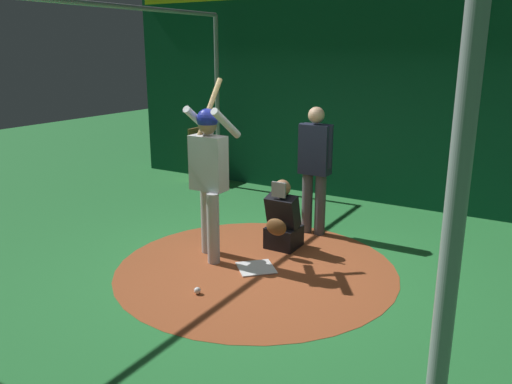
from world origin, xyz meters
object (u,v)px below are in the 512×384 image
at_px(baseball_0, 197,291).
at_px(batter, 209,168).
at_px(umpire, 315,164).
at_px(catcher, 283,222).
at_px(bat_rack, 203,154).
at_px(home_plate, 256,268).

bearing_deg(baseball_0, batter, -152.36).
bearing_deg(umpire, catcher, -7.65).
bearing_deg(umpire, bat_rack, -118.77).
bearing_deg(bat_rack, home_plate, 44.35).
bearing_deg(catcher, umpire, 172.35).
xyz_separation_m(home_plate, baseball_0, (0.89, -0.20, 0.03)).
xyz_separation_m(catcher, umpire, (-0.73, 0.10, 0.65)).
bearing_deg(bat_rack, baseball_0, 35.77).
bearing_deg(batter, catcher, 138.69).
height_order(umpire, baseball_0, umpire).
xyz_separation_m(catcher, bat_rack, (-2.51, -3.14, 0.13)).
relative_size(catcher, baseball_0, 12.54).
distance_m(bat_rack, baseball_0, 5.14).
bearing_deg(home_plate, catcher, -176.69).
distance_m(catcher, baseball_0, 1.67).
relative_size(catcher, bat_rack, 0.88).
bearing_deg(umpire, batter, -26.70).
xyz_separation_m(home_plate, catcher, (-0.74, -0.04, 0.35)).
bearing_deg(baseball_0, home_plate, 167.64).
bearing_deg(umpire, baseball_0, -6.04).
height_order(home_plate, bat_rack, bat_rack).
relative_size(umpire, bat_rack, 1.70).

